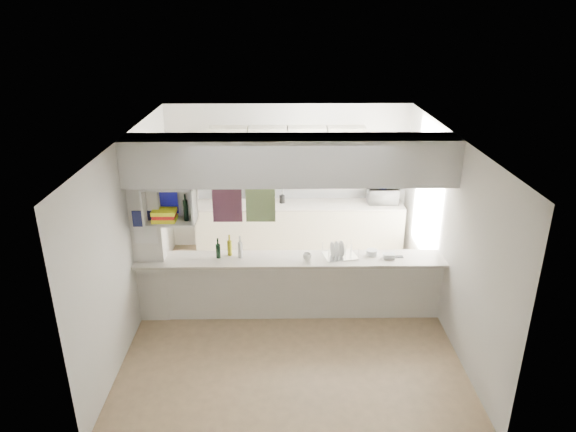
{
  "coord_description": "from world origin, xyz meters",
  "views": [
    {
      "loc": [
        -0.12,
        -6.26,
        4.07
      ],
      "look_at": [
        -0.03,
        0.5,
        1.34
      ],
      "focal_mm": 32.0,
      "sensor_mm": 36.0,
      "label": 1
    }
  ],
  "objects_px": {
    "microwave": "(383,195)",
    "wine_bottles": "(230,249)",
    "dish_rack": "(340,250)",
    "bowl": "(382,186)"
  },
  "relations": [
    {
      "from": "microwave",
      "to": "dish_rack",
      "type": "relative_size",
      "value": 1.03
    },
    {
      "from": "microwave",
      "to": "dish_rack",
      "type": "height_order",
      "value": "microwave"
    },
    {
      "from": "microwave",
      "to": "wine_bottles",
      "type": "distance_m",
      "value": 3.22
    },
    {
      "from": "dish_rack",
      "to": "bowl",
      "type": "bearing_deg",
      "value": 53.18
    },
    {
      "from": "bowl",
      "to": "wine_bottles",
      "type": "height_order",
      "value": "bowl"
    },
    {
      "from": "bowl",
      "to": "dish_rack",
      "type": "height_order",
      "value": "bowl"
    },
    {
      "from": "microwave",
      "to": "dish_rack",
      "type": "xyz_separation_m",
      "value": [
        -0.96,
        -2.08,
        -0.05
      ]
    },
    {
      "from": "bowl",
      "to": "microwave",
      "type": "bearing_deg",
      "value": 44.35
    },
    {
      "from": "wine_bottles",
      "to": "dish_rack",
      "type": "bearing_deg",
      "value": -0.22
    },
    {
      "from": "microwave",
      "to": "bowl",
      "type": "bearing_deg",
      "value": 43.93
    }
  ]
}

